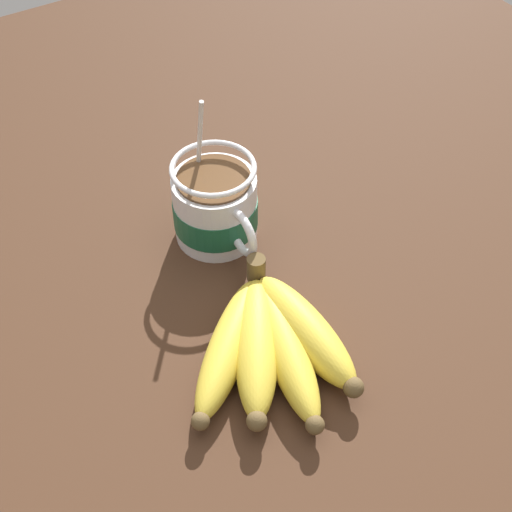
{
  "coord_description": "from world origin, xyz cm",
  "views": [
    {
      "loc": [
        48.89,
        -30.92,
        61.89
      ],
      "look_at": [
        6.17,
        -4.09,
        7.61
      ],
      "focal_mm": 50.0,
      "sensor_mm": 36.0,
      "label": 1
    }
  ],
  "objects": [
    {
      "name": "coffee_mug",
      "position": [
        -2.64,
        -3.86,
        7.49
      ],
      "size": [
        13.35,
        9.56,
        17.34
      ],
      "color": "silver",
      "rests_on": "table"
    },
    {
      "name": "table",
      "position": [
        0.0,
        0.0,
        1.59
      ],
      "size": [
        129.83,
        129.83,
        3.17
      ],
      "color": "#422819",
      "rests_on": "ground"
    },
    {
      "name": "banana_bunch",
      "position": [
        14.84,
        -7.84,
        5.26
      ],
      "size": [
        19.78,
        17.15,
        4.48
      ],
      "color": "brown",
      "rests_on": "table"
    }
  ]
}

